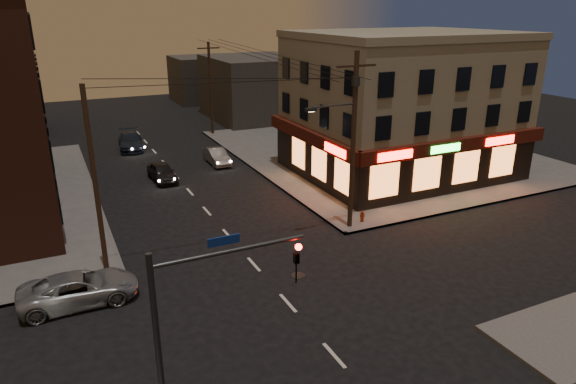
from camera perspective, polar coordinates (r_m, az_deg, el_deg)
ground at (r=23.09m, az=-0.01°, el=-12.24°), size 120.00×120.00×0.00m
sidewalk_ne at (r=46.81m, az=9.90°, el=4.44°), size 24.00×28.00×0.15m
pizza_building at (r=40.10m, az=12.50°, el=9.44°), size 15.85×12.85×10.50m
bg_building_ne_a at (r=60.64m, az=-3.66°, el=11.49°), size 10.00×12.00×7.00m
bg_building_ne_b at (r=73.17m, az=-9.38°, el=12.31°), size 8.00×8.00×6.00m
utility_pole_main at (r=28.65m, az=7.10°, el=6.57°), size 4.20×0.44×10.00m
utility_pole_far at (r=52.49m, az=-8.60°, el=11.28°), size 0.26×0.26×9.00m
utility_pole_west at (r=25.37m, az=-20.65°, el=1.06°), size 0.24×0.24×9.00m
traffic_signal at (r=14.80m, az=-10.43°, el=-13.75°), size 4.49×0.32×6.47m
suv_cross at (r=24.54m, az=-22.19°, el=-9.91°), size 5.01×2.35×1.39m
sedan_near at (r=39.45m, az=-13.82°, el=2.16°), size 1.80×4.02×1.34m
sedan_mid at (r=42.99m, az=-7.93°, el=3.96°), size 1.37×3.90×1.28m
sedan_far at (r=49.30m, az=-17.11°, el=5.43°), size 2.60×5.27×1.47m
fire_hydrant at (r=31.00m, az=8.24°, el=-2.62°), size 0.32×0.32×0.69m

